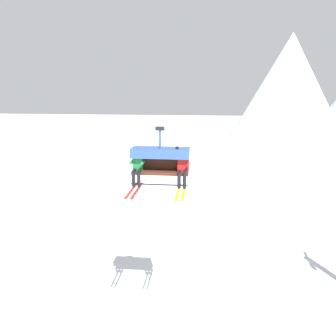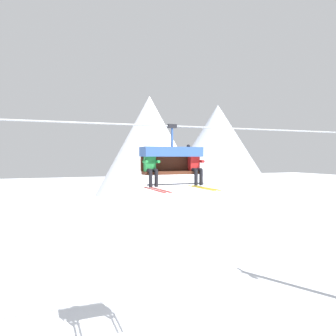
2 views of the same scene
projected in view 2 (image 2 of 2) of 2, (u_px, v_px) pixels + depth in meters
mountain_peak_west at (150, 145)px, 58.26m from camera, size 19.04×19.04×17.42m
mountain_peak_central at (218, 148)px, 63.28m from camera, size 20.81×20.81×16.65m
lift_cable at (177, 126)px, 10.18m from camera, size 20.60×0.05×0.05m
chairlift_chair at (171, 157)px, 10.22m from camera, size 1.89×0.74×1.86m
skier_green at (151, 166)px, 9.75m from camera, size 0.46×1.70×1.23m
skier_red at (195, 165)px, 10.30m from camera, size 0.48×1.70×1.34m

